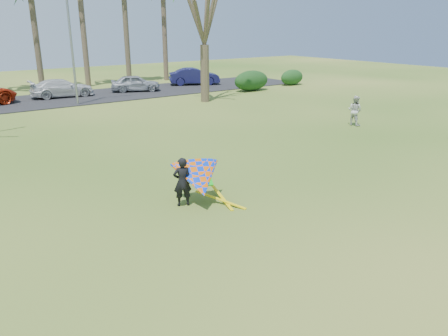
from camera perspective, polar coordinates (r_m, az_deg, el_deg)
ground at (r=12.52m, az=5.45°, el=-7.12°), size 100.00×100.00×0.00m
parking_strip at (r=34.66m, az=-23.29°, el=7.97°), size 46.00×7.00×0.06m
bare_tree_right at (r=31.74m, az=-2.64°, el=20.45°), size 6.27×6.27×9.21m
streetlight at (r=31.93m, az=-19.10°, el=15.73°), size 2.28×0.18×8.00m
hedge_near at (r=37.40m, az=3.59°, el=11.31°), size 3.37×1.53×1.69m
hedge_far at (r=41.47m, az=8.87°, el=11.62°), size 2.52×1.19×1.40m
car_3 at (r=35.95m, az=-20.40°, el=9.77°), size 4.76×2.24×1.34m
car_4 at (r=37.40m, az=-11.50°, el=10.82°), size 4.26×2.96×1.35m
car_5 at (r=40.95m, az=-3.89°, el=11.86°), size 4.80×3.33×1.50m
pedestrian_a at (r=25.30m, az=16.71°, el=7.19°), size 0.73×0.88×1.64m
kite_flyer at (r=13.37m, az=-3.45°, el=-1.46°), size 2.13×2.39×2.02m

